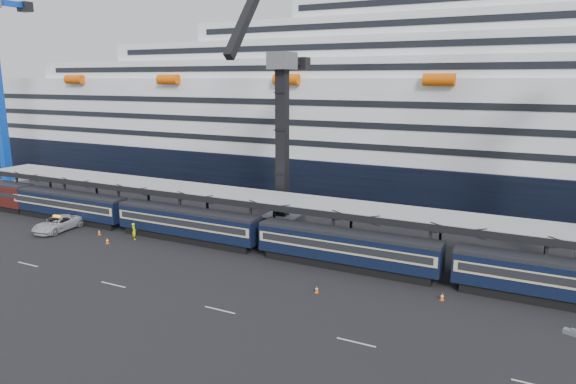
# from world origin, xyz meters

# --- Properties ---
(ground) EXTENTS (260.00, 260.00, 0.00)m
(ground) POSITION_xyz_m (0.00, 0.00, 0.00)
(ground) COLOR black
(ground) RESTS_ON ground
(train) EXTENTS (133.05, 3.00, 4.05)m
(train) POSITION_xyz_m (-4.65, 10.00, 2.20)
(train) COLOR black
(train) RESTS_ON ground
(canopy) EXTENTS (130.00, 6.25, 5.53)m
(canopy) POSITION_xyz_m (0.00, 14.00, 5.25)
(canopy) COLOR #999CA1
(canopy) RESTS_ON ground
(cruise_ship) EXTENTS (214.09, 28.84, 34.00)m
(cruise_ship) POSITION_xyz_m (-1.08, 45.99, 12.34)
(cruise_ship) COLOR black
(cruise_ship) RESTS_ON ground
(crane_dark_near) EXTENTS (4.50, 17.75, 35.08)m
(crane_dark_near) POSITION_xyz_m (-20.00, 18.59, 11.93)
(crane_dark_near) COLOR #4B4D53
(crane_dark_near) RESTS_ON ground
(pickup_truck) EXTENTS (3.67, 6.93, 1.86)m
(pickup_truck) POSITION_xyz_m (-45.38, 5.87, 0.93)
(pickup_truck) COLOR #AEB0B5
(pickup_truck) RESTS_ON ground
(worker) EXTENTS (0.89, 0.83, 2.04)m
(worker) POSITION_xyz_m (-34.12, 7.50, 1.02)
(worker) COLOR #CDF00C
(worker) RESTS_ON ground
(traffic_cone_a) EXTENTS (0.38, 0.38, 0.76)m
(traffic_cone_a) POSITION_xyz_m (-35.80, 4.83, 0.38)
(traffic_cone_a) COLOR #F65B07
(traffic_cone_a) RESTS_ON ground
(traffic_cone_b) EXTENTS (0.35, 0.35, 0.70)m
(traffic_cone_b) POSITION_xyz_m (-39.31, 6.91, 0.35)
(traffic_cone_b) COLOR #F65B07
(traffic_cone_b) RESTS_ON ground
(traffic_cone_c) EXTENTS (0.34, 0.34, 0.69)m
(traffic_cone_c) POSITION_xyz_m (-8.18, 2.90, 0.34)
(traffic_cone_c) COLOR #F65B07
(traffic_cone_c) RESTS_ON ground
(traffic_cone_d) EXTENTS (0.36, 0.36, 0.71)m
(traffic_cone_d) POSITION_xyz_m (2.24, 6.39, 0.35)
(traffic_cone_d) COLOR #F65B07
(traffic_cone_d) RESTS_ON ground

